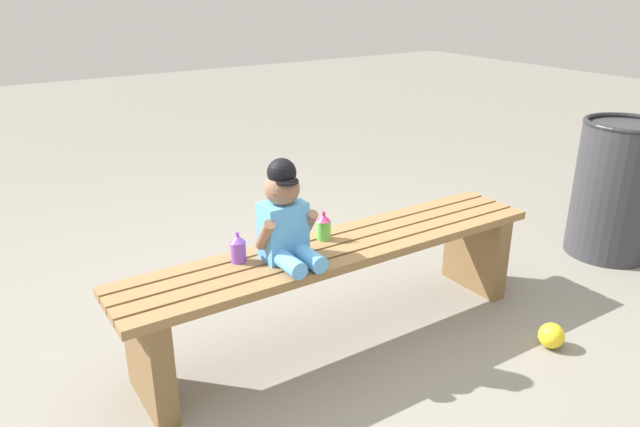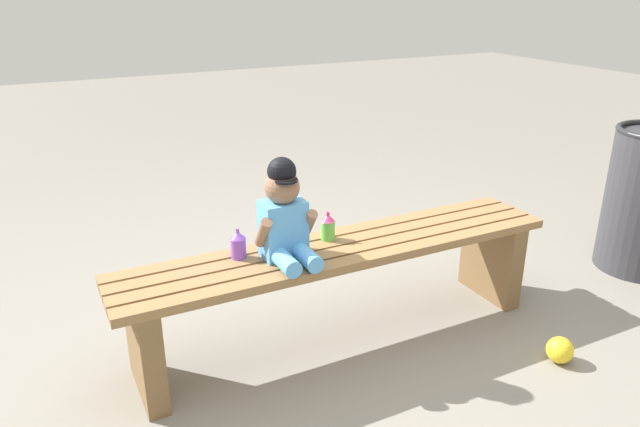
{
  "view_description": "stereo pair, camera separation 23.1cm",
  "coord_description": "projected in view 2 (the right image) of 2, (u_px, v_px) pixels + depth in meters",
  "views": [
    {
      "loc": [
        -1.3,
        -1.85,
        1.47
      ],
      "look_at": [
        -0.13,
        -0.05,
        0.62
      ],
      "focal_mm": 33.67,
      "sensor_mm": 36.0,
      "label": 1
    },
    {
      "loc": [
        -1.1,
        -1.97,
        1.47
      ],
      "look_at": [
        -0.13,
        -0.05,
        0.62
      ],
      "focal_mm": 33.67,
      "sensor_mm": 36.0,
      "label": 2
    }
  ],
  "objects": [
    {
      "name": "ground_plane",
      "position": [
        341.0,
        336.0,
        2.63
      ],
      "size": [
        16.0,
        16.0,
        0.0
      ],
      "primitive_type": "plane",
      "color": "gray"
    },
    {
      "name": "park_bench",
      "position": [
        342.0,
        274.0,
        2.52
      ],
      "size": [
        1.9,
        0.35,
        0.44
      ],
      "color": "olive",
      "rests_on": "ground_plane"
    },
    {
      "name": "child_figure",
      "position": [
        285.0,
        216.0,
        2.3
      ],
      "size": [
        0.23,
        0.27,
        0.4
      ],
      "color": "#59A5E5",
      "rests_on": "park_bench"
    },
    {
      "name": "sippy_cup_left",
      "position": [
        238.0,
        244.0,
        2.34
      ],
      "size": [
        0.06,
        0.06,
        0.12
      ],
      "color": "#8C4CCC",
      "rests_on": "park_bench"
    },
    {
      "name": "sippy_cup_right",
      "position": [
        328.0,
        226.0,
        2.51
      ],
      "size": [
        0.06,
        0.06,
        0.12
      ],
      "color": "#66CC4C",
      "rests_on": "park_bench"
    },
    {
      "name": "toy_ball",
      "position": [
        560.0,
        350.0,
        2.44
      ],
      "size": [
        0.11,
        0.11,
        0.11
      ],
      "primitive_type": "sphere",
      "color": "yellow",
      "rests_on": "ground_plane"
    }
  ]
}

